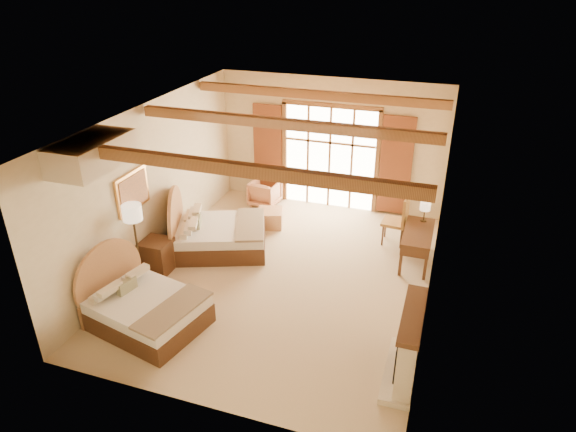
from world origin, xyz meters
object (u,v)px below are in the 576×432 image
at_px(armchair, 265,193).
at_px(desk, 417,245).
at_px(nightstand, 157,256).
at_px(bed_near, 140,306).
at_px(bed_far, 214,232).

bearing_deg(armchair, desk, 163.27).
bearing_deg(desk, nightstand, -158.06).
bearing_deg(bed_near, armchair, 99.56).
relative_size(bed_far, nightstand, 3.60).
xyz_separation_m(bed_far, armchair, (0.24, 2.42, -0.06)).
xyz_separation_m(bed_near, bed_far, (0.05, 2.73, 0.02)).
height_order(bed_near, armchair, bed_near).
height_order(nightstand, armchair, nightstand).
relative_size(bed_near, nightstand, 3.14).
height_order(bed_far, nightstand, bed_far).
distance_m(nightstand, desk, 5.23).
xyz_separation_m(bed_far, desk, (4.16, 0.81, 0.00)).
bearing_deg(desk, bed_far, -169.11).
distance_m(bed_near, nightstand, 1.70).
bearing_deg(armchair, nightstand, 81.10).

